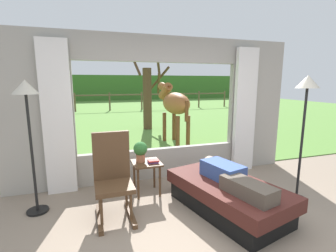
{
  "coord_description": "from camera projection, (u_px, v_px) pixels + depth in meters",
  "views": [
    {
      "loc": [
        -1.22,
        -1.95,
        1.77
      ],
      "look_at": [
        0.0,
        1.8,
        1.05
      ],
      "focal_mm": 26.08,
      "sensor_mm": 36.0,
      "label": 1
    }
  ],
  "objects": [
    {
      "name": "back_wall_with_window",
      "position": [
        160.0,
        111.0,
        4.4
      ],
      "size": [
        5.2,
        0.12,
        2.55
      ],
      "color": "#9E998E",
      "rests_on": "ground_plane"
    },
    {
      "name": "rocking_chair",
      "position": [
        113.0,
        176.0,
        3.2
      ],
      "size": [
        0.49,
        0.69,
        1.12
      ],
      "rotation": [
        0.0,
        0.0,
        0.01
      ],
      "color": "#4C331E",
      "rests_on": "ground_plane"
    },
    {
      "name": "floor_lamp_right",
      "position": [
        306.0,
        101.0,
        3.45
      ],
      "size": [
        0.32,
        0.32,
        1.86
      ],
      "color": "black",
      "rests_on": "ground_plane"
    },
    {
      "name": "outdoor_pasture_lawn",
      "position": [
        110.0,
        111.0,
        14.82
      ],
      "size": [
        36.0,
        21.68,
        0.02
      ],
      "primitive_type": "cube",
      "color": "#568438",
      "rests_on": "ground_plane"
    },
    {
      "name": "recliner_sofa",
      "position": [
        227.0,
        196.0,
        3.36
      ],
      "size": [
        1.28,
        1.87,
        0.42
      ],
      "rotation": [
        0.0,
        0.0,
        0.24
      ],
      "color": "black",
      "rests_on": "ground_plane"
    },
    {
      "name": "horse",
      "position": [
        175.0,
        104.0,
        6.9
      ],
      "size": [
        0.73,
        1.82,
        1.73
      ],
      "rotation": [
        0.0,
        0.0,
        0.14
      ],
      "color": "brown",
      "rests_on": "outdoor_pasture_lawn"
    },
    {
      "name": "pasture_tree",
      "position": [
        148.0,
        95.0,
        8.97
      ],
      "size": [
        1.44,
        1.45,
        2.99
      ],
      "color": "#4C3823",
      "rests_on": "outdoor_pasture_lawn"
    },
    {
      "name": "pasture_fence_line",
      "position": [
        110.0,
        99.0,
        14.9
      ],
      "size": [
        16.1,
        0.1,
        1.1
      ],
      "color": "brown",
      "rests_on": "outdoor_pasture_lawn"
    },
    {
      "name": "side_table",
      "position": [
        147.0,
        168.0,
        3.85
      ],
      "size": [
        0.44,
        0.44,
        0.52
      ],
      "color": "#4C331E",
      "rests_on": "ground_plane"
    },
    {
      "name": "floor_lamp_left",
      "position": [
        27.0,
        107.0,
        3.1
      ],
      "size": [
        0.32,
        0.32,
        1.79
      ],
      "color": "black",
      "rests_on": "ground_plane"
    },
    {
      "name": "distant_hill_ridge",
      "position": [
        101.0,
        88.0,
        23.82
      ],
      "size": [
        36.0,
        2.0,
        2.4
      ],
      "primitive_type": "cube",
      "color": "#3A6B28",
      "rests_on": "ground_plane"
    },
    {
      "name": "book_stack",
      "position": [
        153.0,
        161.0,
        3.8
      ],
      "size": [
        0.18,
        0.14,
        0.05
      ],
      "color": "#59336B",
      "rests_on": "side_table"
    },
    {
      "name": "reclining_person",
      "position": [
        230.0,
        176.0,
        3.26
      ],
      "size": [
        0.47,
        1.42,
        0.22
      ],
      "rotation": [
        0.0,
        0.0,
        0.24
      ],
      "color": "#334C8C",
      "rests_on": "recliner_sofa"
    },
    {
      "name": "curtain_panel_left",
      "position": [
        58.0,
        119.0,
        3.76
      ],
      "size": [
        0.44,
        0.1,
        2.4
      ],
      "primitive_type": "cube",
      "color": "silver",
      "rests_on": "ground_plane"
    },
    {
      "name": "curtain_panel_right",
      "position": [
        245.0,
        111.0,
        4.79
      ],
      "size": [
        0.44,
        0.1,
        2.4
      ],
      "primitive_type": "cube",
      "color": "silver",
      "rests_on": "ground_plane"
    },
    {
      "name": "potted_plant",
      "position": [
        140.0,
        150.0,
        3.84
      ],
      "size": [
        0.22,
        0.22,
        0.32
      ],
      "color": "#9E6042",
      "rests_on": "side_table"
    }
  ]
}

